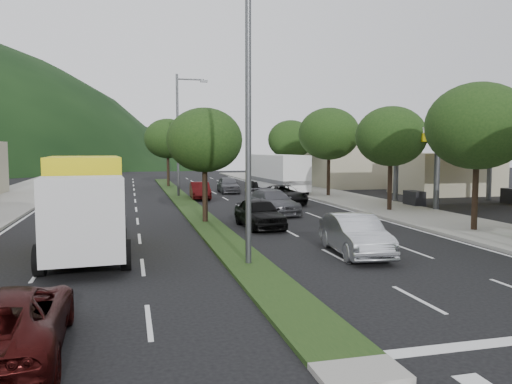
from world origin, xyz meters
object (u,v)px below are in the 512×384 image
object	(u,v)px
suv_maroon	(5,321)
streetlight_near	(254,101)
tree_med_far	(168,139)
car_queue_d	(283,195)
box_truck	(85,209)
tree_r_e	(291,140)
tree_r_b	(478,126)
tree_r_d	(329,134)
tree_r_c	(391,136)
sedan_silver	(355,235)
motorhome	(278,173)
car_queue_b	(273,202)
car_queue_a	(259,213)
car_queue_c	(200,191)
tree_med_near	(205,140)
streetlight_mid	(180,129)
car_queue_e	(228,185)

from	to	relation	value
suv_maroon	streetlight_near	bearing A→B (deg)	-139.10
tree_med_far	car_queue_d	world-z (taller)	tree_med_far
streetlight_near	box_truck	bearing A→B (deg)	150.84
streetlight_near	tree_r_e	bearing A→B (deg)	69.77
tree_r_e	streetlight_near	size ratio (longest dim) A/B	0.67
tree_r_b	tree_r_d	world-z (taller)	tree_r_d
tree_r_d	suv_maroon	xyz separation A→B (m)	(-18.25, -28.00, -4.50)
tree_r_c	tree_r_e	xyz separation A→B (m)	(0.00, 20.00, 0.14)
sedan_silver	motorhome	world-z (taller)	motorhome
tree_med_far	car_queue_d	size ratio (longest dim) A/B	1.42
tree_med_far	tree_r_b	bearing A→B (deg)	-69.44
tree_r_d	motorhome	bearing A→B (deg)	124.74
car_queue_b	tree_med_far	bearing A→B (deg)	93.44
car_queue_b	motorhome	distance (m)	14.16
tree_med_far	car_queue_a	bearing A→B (deg)	-85.00
tree_r_c	car_queue_a	bearing A→B (deg)	-156.86
streetlight_near	car_queue_a	world-z (taller)	streetlight_near
car_queue_c	car_queue_d	world-z (taller)	car_queue_d
streetlight_near	car_queue_b	distance (m)	14.48
tree_r_b	car_queue_a	size ratio (longest dim) A/B	1.57
suv_maroon	car_queue_a	bearing A→B (deg)	-124.03
tree_r_c	car_queue_a	xyz separation A→B (m)	(-9.55, -4.08, -3.99)
tree_r_b	box_truck	size ratio (longest dim) A/B	0.91
tree_r_c	sedan_silver	distance (m)	14.11
tree_med_near	car_queue_b	xyz separation A→B (m)	(4.58, 2.92, -3.69)
tree_r_b	tree_med_far	bearing A→B (deg)	110.56
streetlight_near	car_queue_b	bearing A→B (deg)	71.28
tree_med_near	streetlight_mid	size ratio (longest dim) A/B	0.60
tree_r_d	tree_med_far	bearing A→B (deg)	130.60
streetlight_near	car_queue_a	xyz separation A→B (m)	(2.25, 7.92, -4.83)
car_queue_c	car_queue_d	bearing A→B (deg)	-40.36
tree_med_far	streetlight_near	size ratio (longest dim) A/B	0.69
streetlight_near	car_queue_c	xyz separation A→B (m)	(1.29, 22.92, -4.91)
motorhome	tree_r_c	bearing A→B (deg)	-81.45
car_queue_e	car_queue_a	bearing A→B (deg)	-94.25
tree_r_c	tree_med_far	size ratio (longest dim) A/B	0.93
box_truck	tree_r_d	bearing A→B (deg)	-136.56
tree_r_c	tree_r_d	bearing A→B (deg)	90.00
streetlight_near	suv_maroon	xyz separation A→B (m)	(-6.45, -6.00, -4.90)
car_queue_c	streetlight_mid	bearing A→B (deg)	124.62
tree_r_b	tree_r_d	size ratio (longest dim) A/B	0.97
tree_r_e	car_queue_d	size ratio (longest dim) A/B	1.37
car_queue_d	suv_maroon	bearing A→B (deg)	-123.58
tree_r_c	car_queue_e	bearing A→B (deg)	114.51
tree_r_e	car_queue_b	distance (m)	20.89
car_queue_a	car_queue_d	bearing A→B (deg)	63.42
streetlight_mid	car_queue_a	size ratio (longest dim) A/B	2.26
car_queue_c	motorhome	bearing A→B (deg)	27.13
tree_r_c	streetlight_mid	xyz separation A→B (m)	(-11.79, 13.00, 0.84)
streetlight_mid	sedan_silver	bearing A→B (deg)	-80.29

